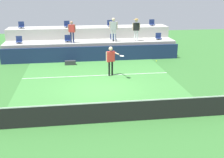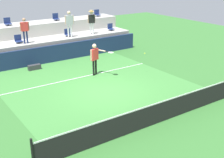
{
  "view_description": "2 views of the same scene",
  "coord_description": "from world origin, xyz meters",
  "px_view_note": "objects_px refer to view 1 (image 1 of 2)",
  "views": [
    {
      "loc": [
        -1.39,
        -14.27,
        5.29
      ],
      "look_at": [
        0.48,
        -1.0,
        0.87
      ],
      "focal_mm": 45.32,
      "sensor_mm": 36.0,
      "label": 1
    },
    {
      "loc": [
        -7.65,
        -11.73,
        5.83
      ],
      "look_at": [
        -0.14,
        -0.88,
        0.93
      ],
      "focal_mm": 48.74,
      "sensor_mm": 36.0,
      "label": 2
    }
  ],
  "objects_px": {
    "spectator_with_hat": "(136,27)",
    "equipment_bag": "(70,63)",
    "stadium_chair_lower_left": "(68,39)",
    "stadium_chair_upper_left": "(67,25)",
    "spectator_in_grey": "(113,27)",
    "stadium_chair_upper_far_right": "(152,23)",
    "stadium_chair_upper_far_left": "(21,26)",
    "spectator_leaning_on_rail": "(72,30)",
    "tennis_ball": "(156,61)",
    "stadium_chair_lower_right": "(113,38)",
    "stadium_chair_lower_far_right": "(159,37)",
    "stadium_chair_upper_right": "(110,24)",
    "tennis_player": "(111,58)",
    "stadium_chair_lower_far_left": "(19,40)"
  },
  "relations": [
    {
      "from": "equipment_bag",
      "to": "spectator_leaning_on_rail",
      "type": "bearing_deg",
      "value": 82.82
    },
    {
      "from": "stadium_chair_lower_right",
      "to": "tennis_player",
      "type": "bearing_deg",
      "value": -99.81
    },
    {
      "from": "tennis_player",
      "to": "tennis_ball",
      "type": "relative_size",
      "value": 26.76
    },
    {
      "from": "stadium_chair_upper_right",
      "to": "tennis_ball",
      "type": "distance_m",
      "value": 8.41
    },
    {
      "from": "stadium_chair_lower_right",
      "to": "stadium_chair_upper_far_right",
      "type": "height_order",
      "value": "stadium_chair_upper_far_right"
    },
    {
      "from": "stadium_chair_lower_right",
      "to": "stadium_chair_lower_far_right",
      "type": "bearing_deg",
      "value": 0.0
    },
    {
      "from": "tennis_ball",
      "to": "stadium_chair_lower_far_right",
      "type": "bearing_deg",
      "value": 72.13
    },
    {
      "from": "stadium_chair_upper_far_right",
      "to": "tennis_player",
      "type": "bearing_deg",
      "value": -123.13
    },
    {
      "from": "stadium_chair_lower_right",
      "to": "stadium_chair_upper_far_right",
      "type": "relative_size",
      "value": 1.0
    },
    {
      "from": "stadium_chair_lower_right",
      "to": "stadium_chair_lower_far_right",
      "type": "distance_m",
      "value": 3.62
    },
    {
      "from": "tennis_ball",
      "to": "stadium_chair_lower_far_left",
      "type": "bearing_deg",
      "value": 143.45
    },
    {
      "from": "stadium_chair_lower_left",
      "to": "stadium_chair_upper_far_left",
      "type": "relative_size",
      "value": 1.0
    },
    {
      "from": "stadium_chair_upper_right",
      "to": "spectator_in_grey",
      "type": "relative_size",
      "value": 0.29
    },
    {
      "from": "stadium_chair_upper_far_right",
      "to": "spectator_with_hat",
      "type": "bearing_deg",
      "value": -130.29
    },
    {
      "from": "stadium_chair_lower_left",
      "to": "stadium_chair_upper_left",
      "type": "bearing_deg",
      "value": 91.2
    },
    {
      "from": "stadium_chair_upper_far_right",
      "to": "spectator_with_hat",
      "type": "distance_m",
      "value": 2.86
    },
    {
      "from": "stadium_chair_upper_far_left",
      "to": "tennis_player",
      "type": "bearing_deg",
      "value": -47.31
    },
    {
      "from": "stadium_chair_upper_right",
      "to": "spectator_with_hat",
      "type": "xyz_separation_m",
      "value": [
        1.72,
        -2.18,
        -0.02
      ]
    },
    {
      "from": "stadium_chair_upper_far_left",
      "to": "stadium_chair_upper_left",
      "type": "xyz_separation_m",
      "value": [
        3.57,
        0.0,
        0.0
      ]
    },
    {
      "from": "stadium_chair_lower_left",
      "to": "stadium_chair_upper_far_right",
      "type": "xyz_separation_m",
      "value": [
        7.06,
        1.8,
        0.85
      ]
    },
    {
      "from": "stadium_chair_upper_far_right",
      "to": "stadium_chair_upper_left",
      "type": "bearing_deg",
      "value": 180.0
    },
    {
      "from": "stadium_chair_upper_right",
      "to": "spectator_leaning_on_rail",
      "type": "relative_size",
      "value": 0.32
    },
    {
      "from": "stadium_chair_upper_left",
      "to": "stadium_chair_upper_far_right",
      "type": "relative_size",
      "value": 1.0
    },
    {
      "from": "stadium_chair_lower_left",
      "to": "stadium_chair_lower_right",
      "type": "bearing_deg",
      "value": 0.0
    },
    {
      "from": "stadium_chair_lower_far_left",
      "to": "stadium_chair_lower_far_right",
      "type": "distance_m",
      "value": 10.68
    },
    {
      "from": "stadium_chair_upper_left",
      "to": "equipment_bag",
      "type": "bearing_deg",
      "value": -87.38
    },
    {
      "from": "stadium_chair_upper_far_left",
      "to": "stadium_chair_upper_far_right",
      "type": "xyz_separation_m",
      "value": [
        10.66,
        0.0,
        0.0
      ]
    },
    {
      "from": "stadium_chair_upper_left",
      "to": "stadium_chair_upper_right",
      "type": "relative_size",
      "value": 1.0
    },
    {
      "from": "spectator_leaning_on_rail",
      "to": "tennis_ball",
      "type": "xyz_separation_m",
      "value": [
        4.71,
        -6.01,
        -0.98
      ]
    },
    {
      "from": "stadium_chair_lower_right",
      "to": "spectator_leaning_on_rail",
      "type": "xyz_separation_m",
      "value": [
        -3.15,
        -0.38,
        0.74
      ]
    },
    {
      "from": "spectator_leaning_on_rail",
      "to": "tennis_ball",
      "type": "distance_m",
      "value": 7.7
    },
    {
      "from": "stadium_chair_lower_far_left",
      "to": "stadium_chair_upper_right",
      "type": "height_order",
      "value": "stadium_chair_upper_right"
    },
    {
      "from": "stadium_chair_upper_far_left",
      "to": "stadium_chair_upper_far_right",
      "type": "relative_size",
      "value": 1.0
    },
    {
      "from": "stadium_chair_lower_left",
      "to": "equipment_bag",
      "type": "relative_size",
      "value": 0.68
    },
    {
      "from": "spectator_in_grey",
      "to": "equipment_bag",
      "type": "xyz_separation_m",
      "value": [
        -3.31,
        -1.67,
        -2.19
      ]
    },
    {
      "from": "stadium_chair_lower_far_left",
      "to": "spectator_in_grey",
      "type": "xyz_separation_m",
      "value": [
        7.02,
        -0.38,
        0.88
      ]
    },
    {
      "from": "stadium_chair_upper_left",
      "to": "tennis_ball",
      "type": "relative_size",
      "value": 7.65
    },
    {
      "from": "stadium_chair_lower_far_left",
      "to": "stadium_chair_lower_far_right",
      "type": "bearing_deg",
      "value": 0.0
    },
    {
      "from": "equipment_bag",
      "to": "stadium_chair_lower_right",
      "type": "bearing_deg",
      "value": 31.47
    },
    {
      "from": "stadium_chair_lower_far_left",
      "to": "spectator_leaning_on_rail",
      "type": "height_order",
      "value": "spectator_leaning_on_rail"
    },
    {
      "from": "stadium_chair_upper_far_left",
      "to": "tennis_ball",
      "type": "xyz_separation_m",
      "value": [
        8.66,
        -8.19,
        -1.09
      ]
    },
    {
      "from": "stadium_chair_lower_far_right",
      "to": "stadium_chair_upper_far_right",
      "type": "distance_m",
      "value": 1.99
    },
    {
      "from": "stadium_chair_lower_right",
      "to": "spectator_in_grey",
      "type": "relative_size",
      "value": 0.29
    },
    {
      "from": "stadium_chair_lower_far_right",
      "to": "stadium_chair_upper_far_right",
      "type": "height_order",
      "value": "stadium_chair_upper_far_right"
    },
    {
      "from": "stadium_chair_upper_left",
      "to": "equipment_bag",
      "type": "relative_size",
      "value": 0.68
    },
    {
      "from": "spectator_with_hat",
      "to": "equipment_bag",
      "type": "bearing_deg",
      "value": -161.73
    },
    {
      "from": "stadium_chair_upper_far_left",
      "to": "spectator_with_hat",
      "type": "bearing_deg",
      "value": -13.92
    },
    {
      "from": "stadium_chair_lower_left",
      "to": "equipment_bag",
      "type": "xyz_separation_m",
      "value": [
        0.14,
        -2.06,
        -1.31
      ]
    },
    {
      "from": "stadium_chair_lower_far_right",
      "to": "stadium_chair_lower_right",
      "type": "bearing_deg",
      "value": 180.0
    },
    {
      "from": "stadium_chair_upper_right",
      "to": "tennis_player",
      "type": "bearing_deg",
      "value": -97.12
    }
  ]
}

